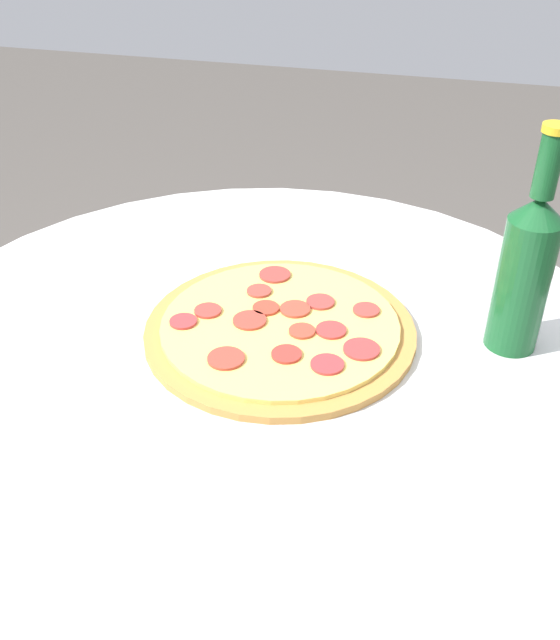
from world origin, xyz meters
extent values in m
cylinder|color=silver|center=(0.00, 0.00, 0.37)|extent=(0.09, 0.09, 0.70)
cylinder|color=silver|center=(0.00, 0.00, 0.73)|extent=(0.94, 0.94, 0.02)
cylinder|color=#B77F3D|center=(-0.02, -0.03, 0.75)|extent=(0.34, 0.34, 0.01)
cylinder|color=#EACC60|center=(-0.02, -0.03, 0.75)|extent=(0.30, 0.30, 0.01)
cylinder|color=#B13A2E|center=(0.02, -0.02, 0.76)|extent=(0.04, 0.04, 0.00)
cylinder|color=#AA3934|center=(-0.06, -0.09, 0.76)|extent=(0.04, 0.04, 0.00)
cylinder|color=#B93831|center=(0.08, -0.03, 0.76)|extent=(0.03, 0.03, 0.00)
cylinder|color=#B33A2D|center=(0.02, 0.06, 0.76)|extent=(0.04, 0.04, 0.00)
cylinder|color=#AD3433|center=(-0.13, 0.00, 0.76)|extent=(0.04, 0.04, 0.00)
cylinder|color=#A33C32|center=(0.03, -0.09, 0.76)|extent=(0.03, 0.03, 0.00)
cylinder|color=#A83A33|center=(-0.12, -0.08, 0.76)|extent=(0.03, 0.03, 0.00)
cylinder|color=#AB3D2C|center=(-0.05, -0.02, 0.76)|extent=(0.03, 0.03, 0.00)
cylinder|color=#A63731|center=(0.02, -0.14, 0.76)|extent=(0.04, 0.04, 0.00)
cylinder|color=#B53E2D|center=(-0.03, -0.06, 0.76)|extent=(0.04, 0.04, 0.00)
cylinder|color=#B73432|center=(-0.08, -0.03, 0.76)|extent=(0.04, 0.04, 0.00)
cylinder|color=#AE3129|center=(-0.04, 0.03, 0.76)|extent=(0.04, 0.04, 0.00)
cylinder|color=#B83334|center=(0.10, 0.00, 0.76)|extent=(0.03, 0.03, 0.00)
cylinder|color=#B93234|center=(-0.09, 0.04, 0.76)|extent=(0.04, 0.04, 0.00)
cylinder|color=#B43928|center=(0.01, -0.06, 0.76)|extent=(0.03, 0.03, 0.00)
cylinder|color=#144C23|center=(-0.30, -0.08, 0.82)|extent=(0.06, 0.06, 0.17)
cone|color=#144C23|center=(-0.30, -0.08, 0.92)|extent=(0.06, 0.06, 0.03)
cylinder|color=#144C23|center=(-0.30, -0.08, 0.97)|extent=(0.03, 0.03, 0.07)
cylinder|color=gold|center=(-0.30, -0.08, 1.01)|extent=(0.03, 0.03, 0.01)
camera|label=1|loc=(-0.21, 0.67, 1.26)|focal=40.00mm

